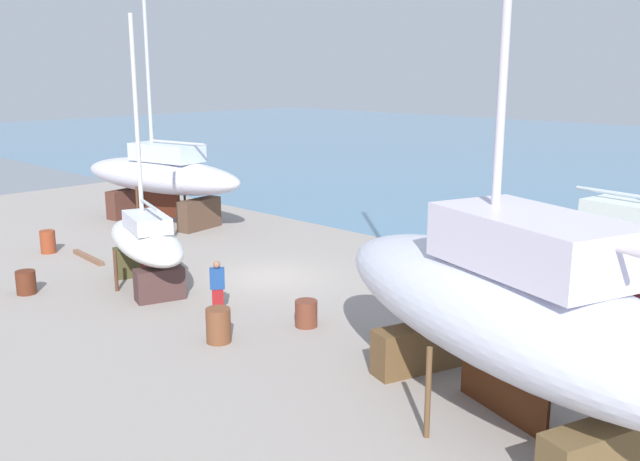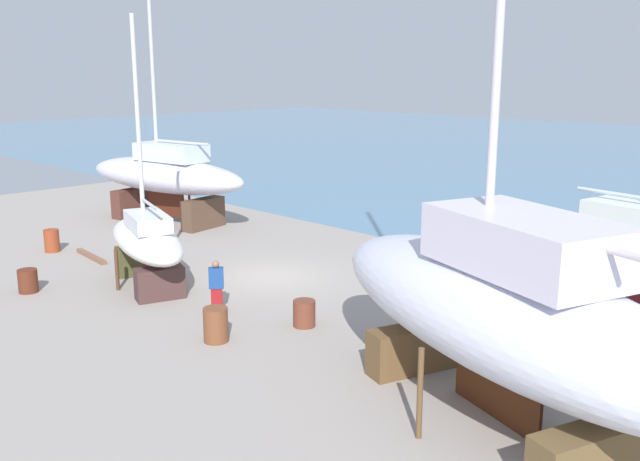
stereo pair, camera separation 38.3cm
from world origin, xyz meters
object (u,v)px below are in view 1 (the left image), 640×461
(sailboat_mid_port, at_px, (161,175))
(barrel_tipped_left, at_px, (26,282))
(barrel_tar_black, at_px, (306,313))
(worker, at_px, (217,287))
(sailboat_far_slipway, at_px, (146,243))
(barrel_rust_mid, at_px, (218,325))
(sailboat_large_starboard, at_px, (509,307))
(barrel_blue_faded, at_px, (48,242))

(sailboat_mid_port, bearing_deg, barrel_tipped_left, 113.11)
(barrel_tar_black, bearing_deg, sailboat_mid_port, 161.22)
(worker, height_order, barrel_tar_black, worker)
(sailboat_far_slipway, xyz_separation_m, barrel_tar_black, (6.48, 1.10, -1.15))
(worker, bearing_deg, barrel_tar_black, -117.97)
(barrel_tipped_left, relative_size, barrel_rust_mid, 0.82)
(sailboat_mid_port, bearing_deg, barrel_tar_black, 151.37)
(sailboat_large_starboard, bearing_deg, barrel_tar_black, 11.50)
(worker, relative_size, barrel_tipped_left, 2.16)
(barrel_tar_black, xyz_separation_m, barrel_rust_mid, (-0.86, -2.49, 0.09))
(worker, relative_size, barrel_blue_faded, 1.83)
(barrel_tipped_left, bearing_deg, barrel_blue_faded, 147.59)
(sailboat_mid_port, relative_size, barrel_rust_mid, 17.61)
(worker, distance_m, barrel_rust_mid, 2.23)
(sailboat_far_slipway, distance_m, sailboat_mid_port, 10.31)
(barrel_tipped_left, bearing_deg, sailboat_far_slipway, 54.97)
(sailboat_large_starboard, distance_m, barrel_rust_mid, 8.07)
(barrel_blue_faded, height_order, barrel_tar_black, barrel_blue_faded)
(barrel_tar_black, bearing_deg, sailboat_large_starboard, -7.42)
(sailboat_far_slipway, height_order, barrel_tar_black, sailboat_far_slipway)
(sailboat_far_slipway, relative_size, worker, 5.35)
(barrel_rust_mid, bearing_deg, sailboat_far_slipway, 166.11)
(sailboat_mid_port, height_order, barrel_tar_black, sailboat_mid_port)
(sailboat_mid_port, relative_size, barrel_blue_faded, 18.35)
(sailboat_large_starboard, bearing_deg, worker, 20.52)
(sailboat_far_slipway, distance_m, barrel_tar_black, 6.67)
(sailboat_mid_port, distance_m, barrel_tipped_left, 11.25)
(barrel_blue_faded, distance_m, barrel_tar_black, 13.34)
(sailboat_large_starboard, distance_m, barrel_blue_faded, 20.17)
(barrel_tar_black, relative_size, barrel_tipped_left, 0.99)
(barrel_tar_black, bearing_deg, sailboat_far_slipway, -170.40)
(sailboat_large_starboard, relative_size, barrel_tar_black, 21.93)
(sailboat_mid_port, distance_m, worker, 13.70)
(barrel_blue_faded, xyz_separation_m, barrel_rust_mid, (12.40, -1.09, 0.02))
(sailboat_large_starboard, bearing_deg, barrel_blue_faded, 20.39)
(worker, xyz_separation_m, barrel_blue_faded, (-10.67, -0.25, -0.41))
(sailboat_large_starboard, height_order, barrel_tar_black, sailboat_large_starboard)
(barrel_rust_mid, bearing_deg, barrel_tipped_left, -167.10)
(worker, xyz_separation_m, barrel_tar_black, (2.60, 1.15, -0.48))
(barrel_blue_faded, height_order, barrel_tipped_left, barrel_blue_faded)
(sailboat_large_starboard, bearing_deg, sailboat_far_slipway, 19.83)
(barrel_blue_faded, height_order, barrel_rust_mid, barrel_rust_mid)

